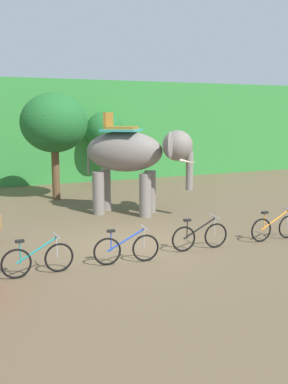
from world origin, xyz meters
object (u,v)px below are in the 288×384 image
Objects in this scene: tree_center_left at (54,123)px; bike_orange at (275,227)px; elephant at (133,156)px; tree_far_left at (105,131)px; bike_blue at (126,249)px; bike_teal at (38,259)px; bike_black at (200,236)px.

tree_center_left reaches higher than bike_orange.
bike_orange is at bearing -63.68° from elephant.
tree_far_left reaches higher than elephant.
bike_orange is at bearing -85.48° from tree_far_left.
elephant is at bearing -101.30° from tree_far_left.
tree_far_left is 2.24× the size of bike_orange.
tree_center_left reaches higher than bike_blue.
bike_teal is 1.00× the size of bike_orange.
tree_center_left is 9.67m from bike_black.
bike_black is at bearing 6.01° from bike_blue.
bike_black is at bearing -97.14° from tree_far_left.
tree_center_left is at bearing -135.58° from tree_far_left.
tree_far_left reaches higher than bike_blue.
bike_blue is (-3.84, -12.65, -2.41)m from tree_far_left.
elephant is at bearing 116.32° from bike_orange.
tree_far_left is 14.17m from bike_teal.
bike_teal and bike_black have the same top height.
tree_center_left is at bearing 116.05° from bike_orange.
bike_teal is at bearing 178.39° from bike_blue.
bike_blue is 2.30m from bike_black.
elephant is 5.25m from bike_black.
bike_blue is (2.20, -0.06, 0.00)m from bike_teal.
elephant is (1.97, -4.09, -1.11)m from tree_center_left.
tree_center_left is 9.99m from bike_teal.
bike_black is at bearing -90.70° from elephant.
bike_black is at bearing 2.29° from bike_teal.
bike_blue is (-2.35, -5.17, -1.82)m from elephant.
tree_far_left is 0.98× the size of elephant.
bike_blue and bike_orange have the same top height.
tree_center_left reaches higher than bike_teal.
bike_teal is 2.20m from bike_blue.
bike_orange is (2.54, -0.09, 0.00)m from bike_black.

